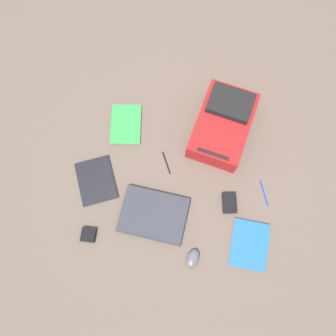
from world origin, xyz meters
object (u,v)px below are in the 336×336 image
(laptop, at_px, (154,215))
(power_brick, at_px, (229,203))
(computer_mouse, at_px, (193,258))
(pen_blue, at_px, (264,193))
(backpack, at_px, (223,124))
(pen_black, at_px, (166,163))
(book_blue, at_px, (96,181))
(earbud_pouch, at_px, (88,235))
(book_manual, at_px, (249,245))
(book_comic, at_px, (126,124))

(laptop, distance_m, power_brick, 0.42)
(computer_mouse, relative_size, pen_blue, 0.67)
(backpack, bearing_deg, pen_black, 34.82)
(laptop, relative_size, book_blue, 1.31)
(power_brick, distance_m, pen_blue, 0.21)
(computer_mouse, xyz_separation_m, pen_black, (0.16, -0.52, -0.01))
(laptop, height_order, earbud_pouch, laptop)
(book_blue, distance_m, earbud_pouch, 0.30)
(pen_black, bearing_deg, earbud_pouch, 46.19)
(pen_black, relative_size, pen_blue, 0.95)
(power_brick, bearing_deg, computer_mouse, 56.62)
(book_manual, distance_m, earbud_pouch, 0.86)
(backpack, distance_m, laptop, 0.65)
(book_blue, relative_size, power_brick, 2.77)
(pen_black, distance_m, pen_blue, 0.57)
(book_manual, distance_m, pen_blue, 0.30)
(book_blue, height_order, book_manual, book_blue)
(backpack, height_order, computer_mouse, backpack)
(laptop, relative_size, pen_black, 2.85)
(book_manual, relative_size, power_brick, 2.54)
(backpack, bearing_deg, earbud_pouch, 41.65)
(book_blue, bearing_deg, book_comic, -112.13)
(computer_mouse, xyz_separation_m, pen_blue, (-0.40, -0.36, -0.01))
(book_blue, distance_m, power_brick, 0.75)
(pen_blue, bearing_deg, power_brick, 18.12)
(book_comic, relative_size, earbud_pouch, 3.45)
(laptop, distance_m, earbud_pouch, 0.36)
(computer_mouse, relative_size, power_brick, 0.89)
(laptop, xyz_separation_m, pen_black, (-0.06, -0.30, -0.01))
(book_manual, bearing_deg, computer_mouse, 14.69)
(laptop, bearing_deg, book_manual, 164.46)
(pen_black, bearing_deg, pen_blue, 163.69)
(book_blue, bearing_deg, backpack, -154.22)
(pen_black, distance_m, earbud_pouch, 0.58)
(power_brick, bearing_deg, laptop, 10.55)
(laptop, bearing_deg, backpack, -125.82)
(book_comic, height_order, pen_black, book_comic)
(book_comic, xyz_separation_m, pen_black, (-0.25, 0.23, -0.00))
(book_blue, distance_m, pen_black, 0.41)
(book_comic, height_order, book_manual, book_manual)
(book_manual, relative_size, pen_black, 1.99)
(book_blue, bearing_deg, book_manual, 159.02)
(book_comic, xyz_separation_m, book_blue, (0.14, 0.35, 0.00))
(book_comic, height_order, computer_mouse, computer_mouse)
(book_manual, relative_size, computer_mouse, 2.85)
(book_comic, relative_size, book_blue, 0.84)
(book_blue, height_order, computer_mouse, computer_mouse)
(laptop, xyz_separation_m, book_comic, (0.19, -0.53, -0.01))
(pen_black, bearing_deg, backpack, -145.18)
(computer_mouse, bearing_deg, pen_black, -54.43)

